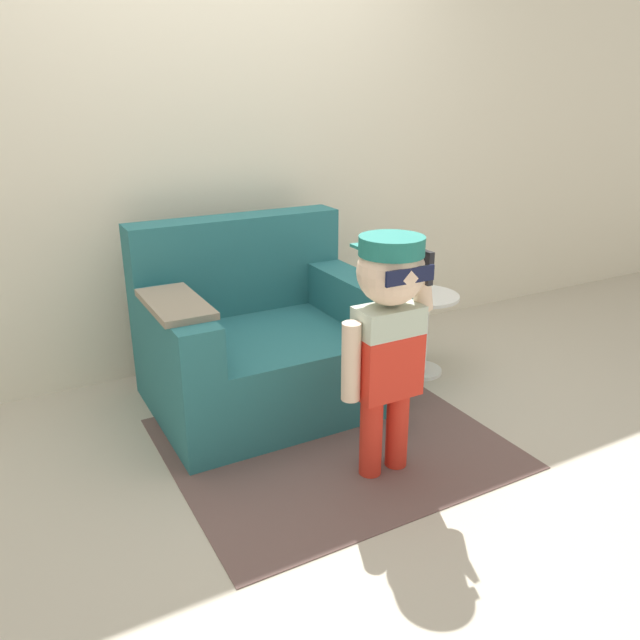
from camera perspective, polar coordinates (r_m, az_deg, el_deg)
ground_plane at (r=3.19m, az=-3.85°, el=-7.97°), size 10.00×10.00×0.00m
wall_back at (r=3.51m, az=-9.81°, el=16.63°), size 10.00×0.05×2.60m
armchair at (r=3.16m, az=-5.36°, el=-1.89°), size 1.14×0.90×0.90m
person_child at (r=2.42m, az=6.25°, el=-0.11°), size 0.41×0.31×1.00m
side_table at (r=3.50m, az=9.32°, el=-0.53°), size 0.38×0.38×0.46m
rug at (r=2.89m, az=1.10°, el=-11.10°), size 1.42×1.25×0.01m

